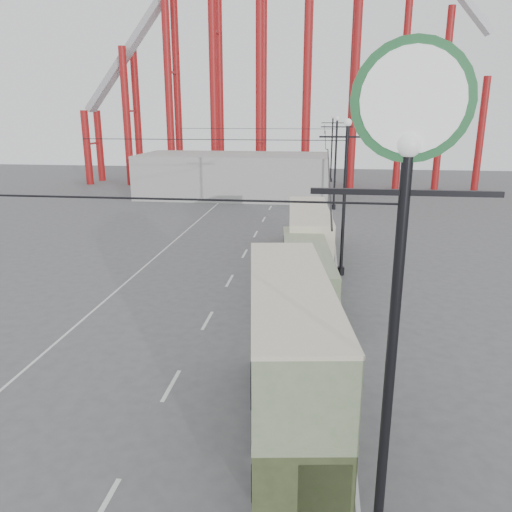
# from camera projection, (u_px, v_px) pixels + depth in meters

# --- Properties ---
(ground) EXTENTS (160.00, 160.00, 0.00)m
(ground) POSITION_uv_depth(u_px,v_px,m) (165.00, 460.00, 14.33)
(ground) COLOR #515254
(ground) RESTS_ON ground
(road_markings) EXTENTS (12.52, 120.00, 0.01)m
(road_markings) POSITION_uv_depth(u_px,v_px,m) (242.00, 263.00, 33.21)
(road_markings) COLOR silver
(road_markings) RESTS_ON ground
(lamp_post_near) EXTENTS (3.20, 0.44, 10.80)m
(lamp_post_near) POSITION_uv_depth(u_px,v_px,m) (403.00, 218.00, 8.61)
(lamp_post_near) COLOR black
(lamp_post_near) RESTS_ON ground
(lamp_post_mid) EXTENTS (3.20, 0.44, 9.32)m
(lamp_post_mid) POSITION_uv_depth(u_px,v_px,m) (344.00, 200.00, 29.51)
(lamp_post_mid) COLOR black
(lamp_post_mid) RESTS_ON ground
(lamp_post_far) EXTENTS (3.20, 0.44, 9.32)m
(lamp_post_far) POSITION_uv_depth(u_px,v_px,m) (335.00, 164.00, 50.48)
(lamp_post_far) COLOR black
(lamp_post_far) RESTS_ON ground
(lamp_post_distant) EXTENTS (3.20, 0.44, 9.32)m
(lamp_post_distant) POSITION_uv_depth(u_px,v_px,m) (332.00, 149.00, 71.46)
(lamp_post_distant) COLOR black
(lamp_post_distant) RESTS_ON ground
(roller_coaster) EXTENTS (52.95, 5.00, 55.48)m
(roller_coaster) POSITION_uv_depth(u_px,v_px,m) (273.00, 3.00, 62.56)
(roller_coaster) COLOR maroon
(roller_coaster) RESTS_ON ground
(fairground_shed) EXTENTS (22.00, 10.00, 5.00)m
(fairground_shed) POSITION_uv_depth(u_px,v_px,m) (234.00, 175.00, 59.19)
(fairground_shed) COLOR #A0A09B
(fairground_shed) RESTS_ON ground
(double_decker_bus) EXTENTS (3.53, 9.36, 4.90)m
(double_decker_bus) POSITION_uv_depth(u_px,v_px,m) (289.00, 350.00, 14.98)
(double_decker_bus) COLOR #333D21
(double_decker_bus) RESTS_ON ground
(single_decker_green) EXTENTS (3.23, 10.29, 2.86)m
(single_decker_green) POSITION_uv_depth(u_px,v_px,m) (306.00, 271.00, 26.27)
(single_decker_green) COLOR #6D805D
(single_decker_green) RESTS_ON ground
(single_decker_cream) EXTENTS (3.34, 10.80, 3.31)m
(single_decker_cream) POSITION_uv_depth(u_px,v_px,m) (309.00, 230.00, 34.39)
(single_decker_cream) COLOR beige
(single_decker_cream) RESTS_ON ground
(pedestrian) EXTENTS (0.82, 0.75, 1.88)m
(pedestrian) POSITION_uv_depth(u_px,v_px,m) (283.00, 307.00, 23.11)
(pedestrian) COLOR black
(pedestrian) RESTS_ON ground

